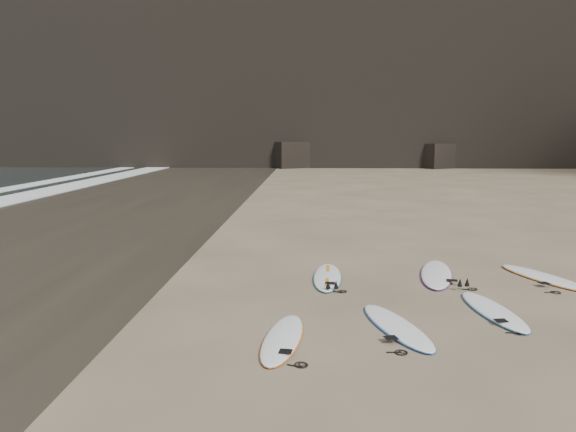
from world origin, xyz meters
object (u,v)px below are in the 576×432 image
at_px(surfboard_0, 283,338).
at_px(surfboard_1, 397,326).
at_px(surfboard_5, 327,276).
at_px(surfboard_7, 544,277).
at_px(surfboard_6, 436,273).
at_px(surfboard_2, 493,310).

distance_m(surfboard_0, surfboard_1, 1.94).
relative_size(surfboard_5, surfboard_7, 0.98).
height_order(surfboard_5, surfboard_6, surfboard_6).
xyz_separation_m(surfboard_0, surfboard_2, (3.69, 1.51, 0.00)).
xyz_separation_m(surfboard_5, surfboard_7, (4.75, 0.13, 0.00)).
bearing_deg(surfboard_5, surfboard_1, -69.16).
xyz_separation_m(surfboard_0, surfboard_5, (0.81, 3.80, 0.00)).
relative_size(surfboard_2, surfboard_6, 0.87).
xyz_separation_m(surfboard_2, surfboard_6, (-0.42, 2.64, 0.01)).
bearing_deg(surfboard_2, surfboard_0, -164.99).
relative_size(surfboard_6, surfboard_7, 1.08).
relative_size(surfboard_0, surfboard_6, 0.82).
height_order(surfboard_1, surfboard_2, same).
bearing_deg(surfboard_7, surfboard_6, 152.88).
height_order(surfboard_0, surfboard_7, surfboard_7).
height_order(surfboard_2, surfboard_6, surfboard_6).
xyz_separation_m(surfboard_1, surfboard_7, (3.72, 3.32, 0.00)).
height_order(surfboard_0, surfboard_2, surfboard_2).
bearing_deg(surfboard_5, surfboard_6, 10.98).
height_order(surfboard_1, surfboard_5, surfboard_5).
bearing_deg(surfboard_1, surfboard_6, 51.99).
distance_m(surfboard_1, surfboard_2, 2.05).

